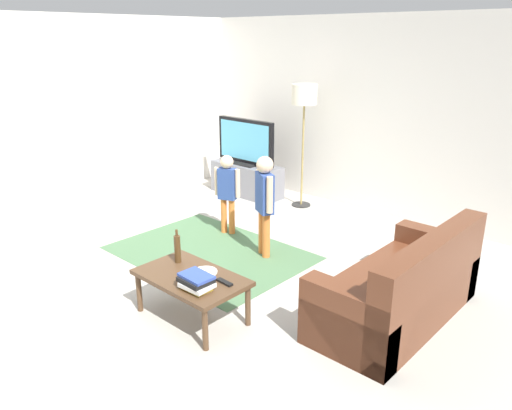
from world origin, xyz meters
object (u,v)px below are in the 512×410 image
object	(u,v)px
tv_stand	(247,180)
plate	(205,272)
child_near_tv	(227,187)
child_center	(264,197)
couch	(405,291)
book_stack	(196,282)
bottle	(177,249)
coffee_table	(191,281)
tv	(246,142)
tv_remote	(225,282)
floor_lamp	(304,101)

from	to	relation	value
tv_stand	plate	world-z (taller)	tv_stand
child_near_tv	child_center	size ratio (longest dim) A/B	0.87
tv_stand	couch	world-z (taller)	couch
child_near_tv	book_stack	xyz separation A→B (m)	(1.43, -1.77, -0.13)
book_stack	bottle	xyz separation A→B (m)	(-0.52, 0.23, 0.07)
coffee_table	book_stack	distance (m)	0.28
child_near_tv	bottle	xyz separation A→B (m)	(0.92, -1.55, -0.06)
child_center	tv	bearing A→B (deg)	138.75
coffee_table	tv_stand	bearing A→B (deg)	125.87
tv_stand	child_near_tv	bearing A→B (deg)	-54.89
tv	coffee_table	size ratio (longest dim) A/B	1.10
child_near_tv	child_center	xyz separation A→B (m)	(0.79, -0.20, 0.09)
book_stack	tv_remote	bearing A→B (deg)	65.61
bottle	book_stack	bearing A→B (deg)	-23.58
floor_lamp	child_center	bearing A→B (deg)	-65.74
child_center	tv_remote	xyz separation A→B (m)	(0.74, -1.35, -0.28)
couch	child_center	bearing A→B (deg)	173.33
tv_remote	couch	bearing A→B (deg)	48.95
floor_lamp	child_center	world-z (taller)	floor_lamp
couch	book_stack	bearing A→B (deg)	-131.52
tv_remote	bottle	bearing A→B (deg)	-176.88
child_center	plate	bearing A→B (deg)	-70.38
floor_lamp	child_center	xyz separation A→B (m)	(0.77, -1.71, -0.84)
tv	plate	bearing A→B (deg)	-52.18
tv_stand	floor_lamp	distance (m)	1.64
child_near_tv	plate	bearing A→B (deg)	-50.28
tv_stand	bottle	distance (m)	3.47
tv_stand	floor_lamp	bearing A→B (deg)	8.81
tv	bottle	size ratio (longest dim) A/B	3.40
bottle	child_center	bearing A→B (deg)	95.24
tv_remote	child_near_tv	bearing A→B (deg)	137.96
book_stack	floor_lamp	bearing A→B (deg)	113.25
child_near_tv	bottle	distance (m)	1.80
child_near_tv	tv_remote	distance (m)	2.19
child_center	plate	xyz separation A→B (m)	(0.47, -1.33, -0.28)
bottle	plate	world-z (taller)	bottle
tv_stand	child_center	bearing A→B (deg)	-41.63
tv_stand	plate	bearing A→B (deg)	-52.38
coffee_table	book_stack	xyz separation A→B (m)	(0.22, -0.13, 0.11)
bottle	couch	bearing A→B (deg)	33.38
plate	tv_remote	bearing A→B (deg)	-4.24
tv_stand	couch	bearing A→B (deg)	-26.22
book_stack	tv	bearing A→B (deg)	127.55
couch	bottle	xyz separation A→B (m)	(-1.72, -1.13, 0.27)
floor_lamp	child_center	distance (m)	2.05
book_stack	tv_remote	distance (m)	0.25
tv_remote	plate	xyz separation A→B (m)	(-0.27, 0.02, -0.00)
child_center	tv_remote	distance (m)	1.57
floor_lamp	bottle	xyz separation A→B (m)	(0.89, -3.06, -0.99)
child_center	bottle	world-z (taller)	child_center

